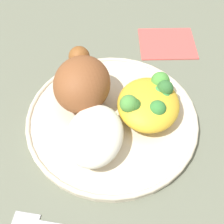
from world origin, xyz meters
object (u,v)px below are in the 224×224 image
plate (112,118)px  napkin (167,43)px  roasted_chicken (82,82)px  rice_pile (95,135)px  mac_cheese_with_broccoli (150,102)px

plate → napkin: size_ratio=2.48×
roasted_chicken → napkin: bearing=-35.8°
roasted_chicken → rice_pile: size_ratio=1.06×
rice_pile → mac_cheese_with_broccoli: (0.07, -0.07, -0.00)m
roasted_chicken → mac_cheese_with_broccoli: bearing=-94.0°
plate → rice_pile: (-0.05, 0.02, 0.03)m
mac_cheese_with_broccoli → napkin: (0.19, -0.02, -0.04)m
roasted_chicken → mac_cheese_with_broccoli: roasted_chicken is taller
plate → napkin: 0.22m
roasted_chicken → napkin: roasted_chicken is taller
plate → napkin: plate is taller
rice_pile → mac_cheese_with_broccoli: mac_cheese_with_broccoli is taller
roasted_chicken → plate: bearing=-117.4°
rice_pile → napkin: size_ratio=0.94×
rice_pile → napkin: bearing=-19.5°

